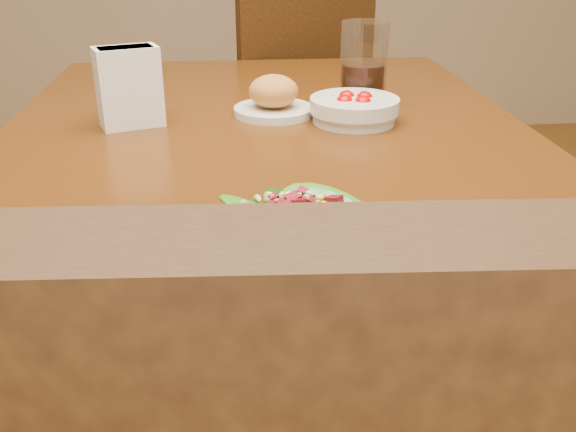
# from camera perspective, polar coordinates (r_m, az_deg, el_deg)

# --- Properties ---
(dining_table) EXTENTS (0.90, 1.40, 0.75)m
(dining_table) POSITION_cam_1_polar(r_m,az_deg,el_deg) (1.03, -1.47, 0.55)
(dining_table) COLOR #46250C
(dining_table) RESTS_ON ground_plane
(chair_far) EXTENTS (0.55, 0.55, 0.91)m
(chair_far) POSITION_cam_1_polar(r_m,az_deg,el_deg) (1.94, -0.18, 7.19)
(chair_far) COLOR #38200B
(chair_far) RESTS_ON ground_plane
(salad_plate) EXTENTS (0.26, 0.26, 0.07)m
(salad_plate) POSITION_cam_1_polar(r_m,az_deg,el_deg) (0.63, 0.98, -3.00)
(salad_plate) COLOR silver
(salad_plate) RESTS_ON dining_table
(bread_plate) EXTENTS (0.14, 0.14, 0.07)m
(bread_plate) POSITION_cam_1_polar(r_m,az_deg,el_deg) (1.17, -1.30, 10.38)
(bread_plate) COLOR silver
(bread_plate) RESTS_ON dining_table
(tomato_bowl) EXTENTS (0.15, 0.15, 0.05)m
(tomato_bowl) POSITION_cam_1_polar(r_m,az_deg,el_deg) (1.13, 5.91, 9.43)
(tomato_bowl) COLOR silver
(tomato_bowl) RESTS_ON dining_table
(drinking_glass) EXTENTS (0.09, 0.09, 0.15)m
(drinking_glass) POSITION_cam_1_polar(r_m,az_deg,el_deg) (1.24, 6.71, 12.78)
(drinking_glass) COLOR silver
(drinking_glass) RESTS_ON dining_table
(napkin_holder) EXTENTS (0.12, 0.09, 0.13)m
(napkin_holder) POSITION_cam_1_polar(r_m,az_deg,el_deg) (1.13, -13.96, 11.23)
(napkin_holder) COLOR white
(napkin_holder) RESTS_ON dining_table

